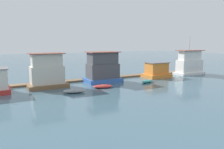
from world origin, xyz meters
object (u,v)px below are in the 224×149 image
at_px(houseboat_blue, 103,68).
at_px(mooring_post_far_right, 110,75).
at_px(houseboat_orange, 157,71).
at_px(houseboat_brown, 47,72).
at_px(houseboat_white, 189,64).
at_px(dinghy_teal, 147,81).
at_px(dinghy_grey, 74,91).
at_px(mooring_post_far_left, 31,81).
at_px(dinghy_red, 103,86).

relative_size(houseboat_blue, mooring_post_far_right, 3.59).
bearing_deg(houseboat_orange, mooring_post_far_right, 167.66).
height_order(houseboat_brown, houseboat_white, houseboat_white).
distance_m(houseboat_blue, mooring_post_far_right, 3.10).
bearing_deg(dinghy_teal, dinghy_grey, -173.87).
height_order(houseboat_blue, dinghy_grey, houseboat_blue).
xyz_separation_m(dinghy_teal, mooring_post_far_right, (-4.36, 5.78, 0.63)).
bearing_deg(mooring_post_far_left, houseboat_blue, -7.10).
height_order(houseboat_blue, houseboat_white, houseboat_white).
height_order(houseboat_white, dinghy_grey, houseboat_white).
distance_m(houseboat_orange, dinghy_red, 14.42).
bearing_deg(mooring_post_far_right, dinghy_grey, -142.32).
xyz_separation_m(houseboat_orange, dinghy_grey, (-18.76, -5.20, -1.08)).
bearing_deg(houseboat_white, houseboat_brown, 179.03).
bearing_deg(houseboat_orange, houseboat_white, -0.42).
bearing_deg(dinghy_teal, mooring_post_far_left, 162.65).
bearing_deg(houseboat_white, mooring_post_far_left, 176.27).
relative_size(houseboat_white, dinghy_teal, 2.80).
bearing_deg(houseboat_white, mooring_post_far_right, 173.42).
distance_m(houseboat_blue, houseboat_white, 20.57).
xyz_separation_m(houseboat_orange, houseboat_white, (8.95, -0.07, 0.93)).
xyz_separation_m(dinghy_grey, mooring_post_far_right, (9.39, 7.25, 0.59)).
height_order(dinghy_grey, dinghy_red, dinghy_grey).
bearing_deg(houseboat_brown, houseboat_blue, 0.74).
bearing_deg(mooring_post_far_right, houseboat_orange, -12.34).
relative_size(houseboat_orange, houseboat_white, 0.61).
bearing_deg(houseboat_white, houseboat_orange, 179.58).
bearing_deg(dinghy_grey, mooring_post_far_right, 37.68).
relative_size(houseboat_brown, mooring_post_far_left, 3.46).
distance_m(dinghy_red, mooring_post_far_right, 7.59).
distance_m(dinghy_red, mooring_post_far_left, 11.50).
xyz_separation_m(dinghy_grey, dinghy_red, (4.97, 1.11, -0.02)).
relative_size(houseboat_brown, dinghy_red, 1.84).
bearing_deg(houseboat_blue, mooring_post_far_right, 33.41).
height_order(houseboat_white, dinghy_teal, houseboat_white).
bearing_deg(dinghy_teal, dinghy_red, -177.62).
bearing_deg(dinghy_grey, houseboat_white, 10.51).
height_order(houseboat_orange, dinghy_red, houseboat_orange).
xyz_separation_m(dinghy_grey, dinghy_teal, (13.75, 1.48, -0.05)).
relative_size(dinghy_grey, dinghy_teal, 1.16).
distance_m(houseboat_blue, dinghy_red, 5.58).
height_order(houseboat_brown, houseboat_orange, houseboat_brown).
distance_m(houseboat_white, dinghy_red, 23.18).
xyz_separation_m(houseboat_white, mooring_post_far_left, (-32.44, 2.11, -1.41)).
bearing_deg(houseboat_brown, mooring_post_far_right, 7.70).
distance_m(houseboat_orange, dinghy_grey, 19.49).
height_order(houseboat_blue, dinghy_teal, houseboat_blue).
bearing_deg(houseboat_brown, dinghy_grey, -66.25).
height_order(houseboat_blue, mooring_post_far_right, houseboat_blue).
distance_m(dinghy_teal, mooring_post_far_left, 19.38).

